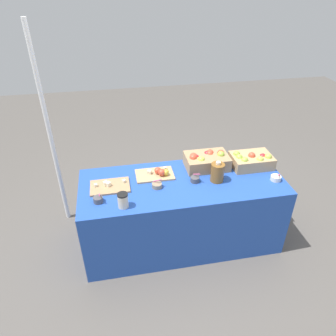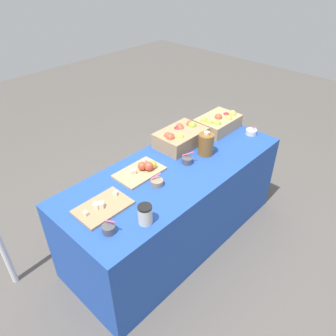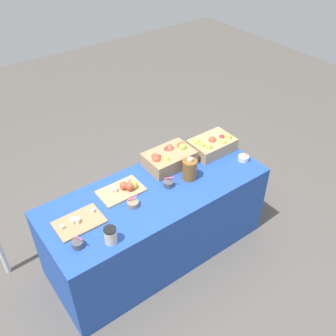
% 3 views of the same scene
% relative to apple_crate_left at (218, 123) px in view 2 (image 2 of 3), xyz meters
% --- Properties ---
extents(ground_plane, '(10.00, 10.00, 0.00)m').
position_rel_apple_crate_left_xyz_m(ground_plane, '(-0.73, -0.13, -0.81)').
color(ground_plane, '#56514C').
extents(table, '(1.90, 0.76, 0.74)m').
position_rel_apple_crate_left_xyz_m(table, '(-0.73, -0.13, -0.44)').
color(table, '#234CAD').
rests_on(table, ground_plane).
extents(apple_crate_left, '(0.39, 0.27, 0.16)m').
position_rel_apple_crate_left_xyz_m(apple_crate_left, '(0.00, 0.00, 0.00)').
color(apple_crate_left, tan).
rests_on(apple_crate_left, table).
extents(apple_crate_middle, '(0.42, 0.28, 0.17)m').
position_rel_apple_crate_left_xyz_m(apple_crate_middle, '(-0.44, 0.07, 0.01)').
color(apple_crate_middle, tan).
rests_on(apple_crate_middle, table).
extents(cutting_board_front, '(0.35, 0.24, 0.06)m').
position_rel_apple_crate_left_xyz_m(cutting_board_front, '(-1.39, -0.10, -0.06)').
color(cutting_board_front, tan).
rests_on(cutting_board_front, table).
extents(cutting_board_back, '(0.36, 0.23, 0.09)m').
position_rel_apple_crate_left_xyz_m(cutting_board_back, '(-0.95, 0.00, -0.04)').
color(cutting_board_back, tan).
rests_on(cutting_board_back, table).
extents(sample_bowl_near, '(0.09, 0.09, 0.08)m').
position_rel_apple_crate_left_xyz_m(sample_bowl_near, '(-0.98, -0.18, -0.05)').
color(sample_bowl_near, gray).
rests_on(sample_bowl_near, table).
extents(sample_bowl_mid, '(0.09, 0.09, 0.09)m').
position_rel_apple_crate_left_xyz_m(sample_bowl_mid, '(0.13, -0.28, -0.04)').
color(sample_bowl_mid, silver).
rests_on(sample_bowl_mid, table).
extents(sample_bowl_far, '(0.08, 0.09, 0.10)m').
position_rel_apple_crate_left_xyz_m(sample_bowl_far, '(-1.50, -0.30, -0.04)').
color(sample_bowl_far, '#4C4C51').
rests_on(sample_bowl_far, table).
extents(sample_bowl_extra, '(0.08, 0.09, 0.11)m').
position_rel_apple_crate_left_xyz_m(sample_bowl_extra, '(-0.62, -0.16, -0.04)').
color(sample_bowl_extra, '#4C4C51').
rests_on(sample_bowl_extra, table).
extents(cider_jug, '(0.12, 0.12, 0.20)m').
position_rel_apple_crate_left_xyz_m(cider_jug, '(-0.41, -0.18, 0.02)').
color(cider_jug, brown).
rests_on(cider_jug, table).
extents(coffee_cup, '(0.09, 0.09, 0.13)m').
position_rel_apple_crate_left_xyz_m(coffee_cup, '(-1.29, -0.40, -0.00)').
color(coffee_cup, beige).
rests_on(coffee_cup, table).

